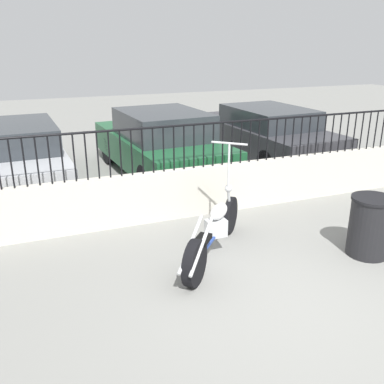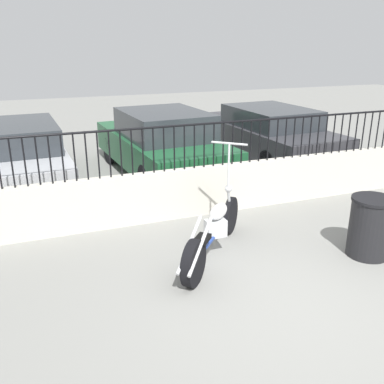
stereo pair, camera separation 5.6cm
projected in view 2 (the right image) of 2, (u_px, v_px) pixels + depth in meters
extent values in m
plane|color=gray|center=(292.00, 302.00, 4.84)|extent=(40.00, 40.00, 0.00)
cube|color=beige|center=(199.00, 191.00, 7.19)|extent=(9.26, 0.18, 0.82)
cylinder|color=black|center=(12.00, 163.00, 5.96)|extent=(0.02, 0.02, 0.74)
cylinder|color=black|center=(25.00, 161.00, 6.02)|extent=(0.02, 0.02, 0.74)
cylinder|color=black|center=(37.00, 160.00, 6.08)|extent=(0.02, 0.02, 0.74)
cylinder|color=black|center=(50.00, 159.00, 6.14)|extent=(0.02, 0.02, 0.74)
cylinder|color=black|center=(62.00, 158.00, 6.20)|extent=(0.02, 0.02, 0.74)
cylinder|color=black|center=(75.00, 157.00, 6.26)|extent=(0.02, 0.02, 0.74)
cylinder|color=black|center=(86.00, 156.00, 6.31)|extent=(0.02, 0.02, 0.74)
cylinder|color=black|center=(98.00, 155.00, 6.37)|extent=(0.02, 0.02, 0.74)
cylinder|color=black|center=(110.00, 154.00, 6.43)|extent=(0.02, 0.02, 0.74)
cylinder|color=black|center=(121.00, 153.00, 6.49)|extent=(0.02, 0.02, 0.74)
cylinder|color=black|center=(132.00, 152.00, 6.55)|extent=(0.02, 0.02, 0.74)
cylinder|color=black|center=(143.00, 151.00, 6.61)|extent=(0.02, 0.02, 0.74)
cylinder|color=black|center=(153.00, 150.00, 6.66)|extent=(0.02, 0.02, 0.74)
cylinder|color=black|center=(164.00, 149.00, 6.72)|extent=(0.02, 0.02, 0.74)
cylinder|color=black|center=(174.00, 148.00, 6.78)|extent=(0.02, 0.02, 0.74)
cylinder|color=black|center=(184.00, 147.00, 6.84)|extent=(0.02, 0.02, 0.74)
cylinder|color=black|center=(194.00, 146.00, 6.90)|extent=(0.02, 0.02, 0.74)
cylinder|color=black|center=(204.00, 145.00, 6.96)|extent=(0.02, 0.02, 0.74)
cylinder|color=black|center=(214.00, 144.00, 7.01)|extent=(0.02, 0.02, 0.74)
cylinder|color=black|center=(223.00, 144.00, 7.07)|extent=(0.02, 0.02, 0.74)
cylinder|color=black|center=(233.00, 143.00, 7.13)|extent=(0.02, 0.02, 0.74)
cylinder|color=black|center=(242.00, 142.00, 7.19)|extent=(0.02, 0.02, 0.74)
cylinder|color=black|center=(251.00, 141.00, 7.25)|extent=(0.02, 0.02, 0.74)
cylinder|color=black|center=(260.00, 140.00, 7.31)|extent=(0.02, 0.02, 0.74)
cylinder|color=black|center=(268.00, 139.00, 7.36)|extent=(0.02, 0.02, 0.74)
cylinder|color=black|center=(277.00, 139.00, 7.42)|extent=(0.02, 0.02, 0.74)
cylinder|color=black|center=(285.00, 138.00, 7.48)|extent=(0.02, 0.02, 0.74)
cylinder|color=black|center=(294.00, 137.00, 7.54)|extent=(0.02, 0.02, 0.74)
cylinder|color=black|center=(302.00, 136.00, 7.60)|extent=(0.02, 0.02, 0.74)
cylinder|color=black|center=(310.00, 136.00, 7.66)|extent=(0.02, 0.02, 0.74)
cylinder|color=black|center=(318.00, 135.00, 7.71)|extent=(0.02, 0.02, 0.74)
cylinder|color=black|center=(326.00, 134.00, 7.77)|extent=(0.02, 0.02, 0.74)
cylinder|color=black|center=(334.00, 134.00, 7.83)|extent=(0.02, 0.02, 0.74)
cylinder|color=black|center=(341.00, 133.00, 7.89)|extent=(0.02, 0.02, 0.74)
cylinder|color=black|center=(349.00, 132.00, 7.95)|extent=(0.02, 0.02, 0.74)
cylinder|color=black|center=(356.00, 132.00, 8.00)|extent=(0.02, 0.02, 0.74)
cylinder|color=black|center=(363.00, 131.00, 8.06)|extent=(0.02, 0.02, 0.74)
cylinder|color=black|center=(371.00, 130.00, 8.12)|extent=(0.02, 0.02, 0.74)
cylinder|color=black|center=(378.00, 130.00, 8.18)|extent=(0.02, 0.02, 0.74)
cylinder|color=black|center=(199.00, 124.00, 6.81)|extent=(9.26, 0.04, 0.04)
cylinder|color=black|center=(230.00, 215.00, 6.52)|extent=(0.44, 0.48, 0.57)
cylinder|color=black|center=(194.00, 263.00, 5.12)|extent=(0.48, 0.52, 0.58)
cylinder|color=navy|center=(214.00, 236.00, 5.82)|extent=(1.02, 1.13, 0.06)
cube|color=silver|center=(215.00, 228.00, 5.83)|extent=(0.28, 0.18, 0.24)
ellipsoid|color=white|center=(218.00, 211.00, 5.87)|extent=(0.48, 0.50, 0.18)
cube|color=black|center=(202.00, 239.00, 5.32)|extent=(0.31, 0.32, 0.06)
cylinder|color=silver|center=(229.00, 202.00, 6.36)|extent=(0.18, 0.19, 0.51)
sphere|color=silver|center=(229.00, 189.00, 6.23)|extent=(0.11, 0.11, 0.11)
cylinder|color=silver|center=(229.00, 166.00, 6.09)|extent=(0.03, 0.03, 0.66)
cylinder|color=silver|center=(229.00, 143.00, 5.98)|extent=(0.41, 0.37, 0.03)
cylinder|color=silver|center=(201.00, 246.00, 5.06)|extent=(0.56, 0.62, 0.45)
cylinder|color=silver|center=(190.00, 244.00, 5.11)|extent=(0.56, 0.62, 0.45)
cylinder|color=black|center=(370.00, 228.00, 5.79)|extent=(0.56, 0.56, 0.80)
cylinder|color=black|center=(374.00, 200.00, 5.65)|extent=(0.58, 0.58, 0.04)
cylinder|color=black|center=(53.00, 152.00, 10.08)|extent=(0.14, 0.64, 0.64)
cylinder|color=black|center=(70.00, 187.00, 7.70)|extent=(0.14, 0.64, 0.64)
cube|color=#B7BABF|center=(17.00, 160.00, 8.51)|extent=(1.91, 4.51, 0.62)
cube|color=#2D3338|center=(14.00, 136.00, 8.13)|extent=(1.64, 2.20, 0.46)
cylinder|color=black|center=(109.00, 150.00, 10.25)|extent=(0.15, 0.65, 0.64)
cylinder|color=black|center=(173.00, 144.00, 10.91)|extent=(0.15, 0.65, 0.64)
cylinder|color=black|center=(146.00, 181.00, 7.98)|extent=(0.15, 0.65, 0.64)
cylinder|color=black|center=(223.00, 170.00, 8.65)|extent=(0.15, 0.65, 0.64)
cube|color=#1E5933|center=(161.00, 149.00, 9.37)|extent=(2.07, 4.39, 0.63)
cube|color=#2D3338|center=(164.00, 124.00, 8.99)|extent=(1.74, 2.16, 0.54)
cylinder|color=black|center=(210.00, 139.00, 11.40)|extent=(0.14, 0.65, 0.64)
cylinder|color=black|center=(260.00, 134.00, 12.01)|extent=(0.14, 0.65, 0.64)
cylinder|color=black|center=(268.00, 165.00, 9.03)|extent=(0.14, 0.65, 0.64)
cylinder|color=black|center=(327.00, 157.00, 9.64)|extent=(0.14, 0.65, 0.64)
cube|color=#38383D|center=(264.00, 138.00, 10.44)|extent=(1.94, 4.53, 0.66)
cube|color=#2D3338|center=(271.00, 117.00, 10.07)|extent=(1.64, 2.21, 0.43)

